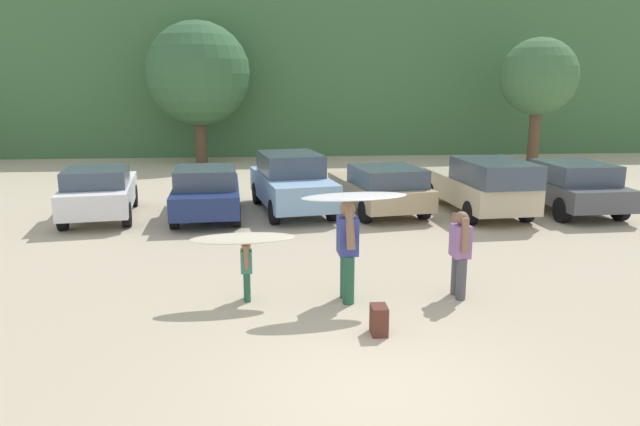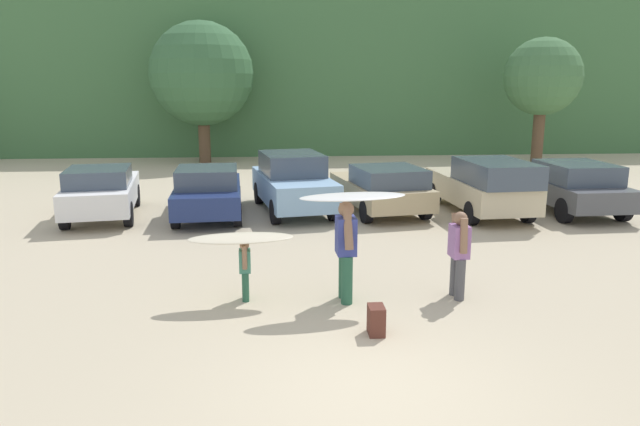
{
  "view_description": "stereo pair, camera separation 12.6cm",
  "coord_description": "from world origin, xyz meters",
  "px_view_note": "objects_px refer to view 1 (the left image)",
  "views": [
    {
      "loc": [
        -1.27,
        -6.64,
        3.75
      ],
      "look_at": [
        -0.23,
        5.94,
        0.94
      ],
      "focal_mm": 33.14,
      "sensor_mm": 36.0,
      "label": 1
    },
    {
      "loc": [
        -1.14,
        -6.65,
        3.75
      ],
      "look_at": [
        -0.23,
        5.94,
        0.94
      ],
      "focal_mm": 33.14,
      "sensor_mm": 36.0,
      "label": 2
    }
  ],
  "objects_px": {
    "surfboard_white": "(355,197)",
    "surfboard_cream": "(242,238)",
    "parked_car_navy": "(207,191)",
    "parked_car_sky_blue": "(291,182)",
    "parked_car_champagne": "(482,185)",
    "parked_car_dark_gray": "(568,185)",
    "person_child": "(247,267)",
    "person_companion": "(460,249)",
    "person_adult": "(347,245)",
    "backpack_dropped": "(379,320)",
    "parked_car_tan": "(380,188)",
    "parked_car_white": "(99,191)"
  },
  "relations": [
    {
      "from": "backpack_dropped",
      "to": "person_companion",
      "type": "bearing_deg",
      "value": 40.8
    },
    {
      "from": "parked_car_sky_blue",
      "to": "parked_car_dark_gray",
      "type": "height_order",
      "value": "parked_car_sky_blue"
    },
    {
      "from": "parked_car_white",
      "to": "surfboard_cream",
      "type": "height_order",
      "value": "parked_car_white"
    },
    {
      "from": "parked_car_white",
      "to": "person_child",
      "type": "distance_m",
      "value": 8.06
    },
    {
      "from": "parked_car_white",
      "to": "surfboard_cream",
      "type": "distance_m",
      "value": 8.07
    },
    {
      "from": "parked_car_tan",
      "to": "surfboard_cream",
      "type": "height_order",
      "value": "parked_car_tan"
    },
    {
      "from": "person_companion",
      "to": "person_adult",
      "type": "bearing_deg",
      "value": -1.82
    },
    {
      "from": "surfboard_white",
      "to": "backpack_dropped",
      "type": "distance_m",
      "value": 2.15
    },
    {
      "from": "person_adult",
      "to": "surfboard_white",
      "type": "bearing_deg",
      "value": 145.63
    },
    {
      "from": "person_adult",
      "to": "person_child",
      "type": "xyz_separation_m",
      "value": [
        -1.74,
        0.17,
        -0.4
      ]
    },
    {
      "from": "backpack_dropped",
      "to": "parked_car_white",
      "type": "bearing_deg",
      "value": 127.27
    },
    {
      "from": "parked_car_sky_blue",
      "to": "person_adult",
      "type": "distance_m",
      "value": 7.44
    },
    {
      "from": "parked_car_navy",
      "to": "person_child",
      "type": "distance_m",
      "value": 6.82
    },
    {
      "from": "person_adult",
      "to": "backpack_dropped",
      "type": "xyz_separation_m",
      "value": [
        0.3,
        -1.45,
        -0.78
      ]
    },
    {
      "from": "parked_car_champagne",
      "to": "parked_car_dark_gray",
      "type": "relative_size",
      "value": 1.08
    },
    {
      "from": "parked_car_sky_blue",
      "to": "parked_car_champagne",
      "type": "bearing_deg",
      "value": -109.53
    },
    {
      "from": "parked_car_tan",
      "to": "surfboard_white",
      "type": "distance_m",
      "value": 7.42
    },
    {
      "from": "parked_car_white",
      "to": "parked_car_navy",
      "type": "relative_size",
      "value": 1.03
    },
    {
      "from": "person_companion",
      "to": "backpack_dropped",
      "type": "bearing_deg",
      "value": 38.6
    },
    {
      "from": "surfboard_white",
      "to": "surfboard_cream",
      "type": "xyz_separation_m",
      "value": [
        -1.91,
        0.19,
        -0.74
      ]
    },
    {
      "from": "parked_car_white",
      "to": "parked_car_navy",
      "type": "height_order",
      "value": "parked_car_white"
    },
    {
      "from": "parked_car_sky_blue",
      "to": "person_companion",
      "type": "relative_size",
      "value": 2.92
    },
    {
      "from": "parked_car_sky_blue",
      "to": "surfboard_white",
      "type": "distance_m",
      "value": 7.58
    },
    {
      "from": "parked_car_navy",
      "to": "parked_car_champagne",
      "type": "xyz_separation_m",
      "value": [
        7.85,
        -0.3,
        0.13
      ]
    },
    {
      "from": "parked_car_sky_blue",
      "to": "person_child",
      "type": "relative_size",
      "value": 4.24
    },
    {
      "from": "surfboard_white",
      "to": "surfboard_cream",
      "type": "relative_size",
      "value": 1.03
    },
    {
      "from": "parked_car_tan",
      "to": "backpack_dropped",
      "type": "height_order",
      "value": "parked_car_tan"
    },
    {
      "from": "surfboard_white",
      "to": "surfboard_cream",
      "type": "bearing_deg",
      "value": -13.47
    },
    {
      "from": "parked_car_champagne",
      "to": "parked_car_dark_gray",
      "type": "height_order",
      "value": "parked_car_champagne"
    },
    {
      "from": "surfboard_white",
      "to": "backpack_dropped",
      "type": "xyz_separation_m",
      "value": [
        0.19,
        -1.38,
        -1.64
      ]
    },
    {
      "from": "parked_car_sky_blue",
      "to": "surfboard_white",
      "type": "xyz_separation_m",
      "value": [
        0.82,
        -7.47,
        0.99
      ]
    },
    {
      "from": "parked_car_navy",
      "to": "surfboard_white",
      "type": "xyz_separation_m",
      "value": [
        3.23,
        -6.91,
        1.13
      ]
    },
    {
      "from": "parked_car_tan",
      "to": "parked_car_champagne",
      "type": "xyz_separation_m",
      "value": [
        2.86,
        -0.51,
        0.13
      ]
    },
    {
      "from": "parked_car_champagne",
      "to": "backpack_dropped",
      "type": "relative_size",
      "value": 10.48
    },
    {
      "from": "parked_car_navy",
      "to": "person_companion",
      "type": "relative_size",
      "value": 2.71
    },
    {
      "from": "person_adult",
      "to": "surfboard_white",
      "type": "distance_m",
      "value": 0.87
    },
    {
      "from": "surfboard_cream",
      "to": "parked_car_tan",
      "type": "bearing_deg",
      "value": -121.79
    },
    {
      "from": "parked_car_sky_blue",
      "to": "parked_car_champagne",
      "type": "relative_size",
      "value": 0.96
    },
    {
      "from": "parked_car_dark_gray",
      "to": "surfboard_white",
      "type": "distance_m",
      "value": 10.0
    },
    {
      "from": "person_child",
      "to": "parked_car_sky_blue",
      "type": "bearing_deg",
      "value": -100.34
    },
    {
      "from": "surfboard_white",
      "to": "backpack_dropped",
      "type": "bearing_deg",
      "value": 90.34
    },
    {
      "from": "surfboard_cream",
      "to": "backpack_dropped",
      "type": "distance_m",
      "value": 2.78
    },
    {
      "from": "parked_car_navy",
      "to": "surfboard_white",
      "type": "bearing_deg",
      "value": -158.95
    },
    {
      "from": "parked_car_dark_gray",
      "to": "backpack_dropped",
      "type": "relative_size",
      "value": 9.72
    },
    {
      "from": "parked_car_white",
      "to": "surfboard_white",
      "type": "height_order",
      "value": "surfboard_white"
    },
    {
      "from": "parked_car_champagne",
      "to": "surfboard_white",
      "type": "distance_m",
      "value": 8.13
    },
    {
      "from": "parked_car_tan",
      "to": "surfboard_cream",
      "type": "bearing_deg",
      "value": 141.95
    },
    {
      "from": "surfboard_white",
      "to": "surfboard_cream",
      "type": "height_order",
      "value": "surfboard_white"
    },
    {
      "from": "parked_car_dark_gray",
      "to": "surfboard_cream",
      "type": "distance_m",
      "value": 11.3
    },
    {
      "from": "parked_car_sky_blue",
      "to": "person_adult",
      "type": "height_order",
      "value": "person_adult"
    }
  ]
}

